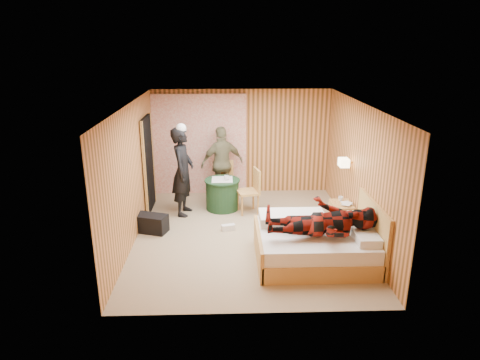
{
  "coord_description": "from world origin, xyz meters",
  "views": [
    {
      "loc": [
        -0.37,
        -7.51,
        3.58
      ],
      "look_at": [
        -0.12,
        0.18,
        1.05
      ],
      "focal_mm": 32.0,
      "sensor_mm": 36.0,
      "label": 1
    }
  ],
  "objects_px": {
    "nightstand": "(341,216)",
    "man_on_bed": "(322,213)",
    "chair_near": "(252,188)",
    "wall_lamp": "(344,163)",
    "round_table": "(222,194)",
    "woman_standing": "(183,172)",
    "man_at_table": "(222,163)",
    "duffel_bag": "(151,223)",
    "bed": "(316,244)",
    "chair_far": "(223,177)"
  },
  "relations": [
    {
      "from": "chair_near",
      "to": "duffel_bag",
      "type": "height_order",
      "value": "chair_near"
    },
    {
      "from": "nightstand",
      "to": "chair_near",
      "type": "distance_m",
      "value": 1.97
    },
    {
      "from": "chair_near",
      "to": "man_on_bed",
      "type": "xyz_separation_m",
      "value": [
        0.98,
        -2.4,
        0.39
      ]
    },
    {
      "from": "round_table",
      "to": "chair_near",
      "type": "xyz_separation_m",
      "value": [
        0.64,
        -0.21,
        0.22
      ]
    },
    {
      "from": "bed",
      "to": "woman_standing",
      "type": "xyz_separation_m",
      "value": [
        -2.42,
        2.13,
        0.64
      ]
    },
    {
      "from": "duffel_bag",
      "to": "woman_standing",
      "type": "bearing_deg",
      "value": 76.9
    },
    {
      "from": "man_at_table",
      "to": "nightstand",
      "type": "bearing_deg",
      "value": 122.72
    },
    {
      "from": "wall_lamp",
      "to": "chair_far",
      "type": "height_order",
      "value": "wall_lamp"
    },
    {
      "from": "wall_lamp",
      "to": "man_at_table",
      "type": "xyz_separation_m",
      "value": [
        -2.39,
        1.55,
        -0.44
      ]
    },
    {
      "from": "woman_standing",
      "to": "round_table",
      "type": "bearing_deg",
      "value": -64.86
    },
    {
      "from": "nightstand",
      "to": "man_at_table",
      "type": "height_order",
      "value": "man_at_table"
    },
    {
      "from": "chair_near",
      "to": "duffel_bag",
      "type": "xyz_separation_m",
      "value": [
        -2.02,
        -0.95,
        -0.39
      ]
    },
    {
      "from": "woman_standing",
      "to": "man_at_table",
      "type": "distance_m",
      "value": 1.22
    },
    {
      "from": "duffel_bag",
      "to": "man_on_bed",
      "type": "distance_m",
      "value": 3.42
    },
    {
      "from": "wall_lamp",
      "to": "bed",
      "type": "relative_size",
      "value": 0.13
    },
    {
      "from": "round_table",
      "to": "duffel_bag",
      "type": "distance_m",
      "value": 1.81
    },
    {
      "from": "nightstand",
      "to": "man_on_bed",
      "type": "bearing_deg",
      "value": -116.54
    },
    {
      "from": "wall_lamp",
      "to": "woman_standing",
      "type": "distance_m",
      "value": 3.3
    },
    {
      "from": "wall_lamp",
      "to": "man_at_table",
      "type": "distance_m",
      "value": 2.88
    },
    {
      "from": "wall_lamp",
      "to": "nightstand",
      "type": "height_order",
      "value": "wall_lamp"
    },
    {
      "from": "round_table",
      "to": "chair_near",
      "type": "height_order",
      "value": "chair_near"
    },
    {
      "from": "nightstand",
      "to": "bed",
      "type": "bearing_deg",
      "value": -121.38
    },
    {
      "from": "round_table",
      "to": "duffel_bag",
      "type": "bearing_deg",
      "value": -140.03
    },
    {
      "from": "man_at_table",
      "to": "man_on_bed",
      "type": "xyz_separation_m",
      "value": [
        1.62,
        -3.25,
        0.09
      ]
    },
    {
      "from": "chair_near",
      "to": "woman_standing",
      "type": "distance_m",
      "value": 1.51
    },
    {
      "from": "bed",
      "to": "chair_near",
      "type": "height_order",
      "value": "bed"
    },
    {
      "from": "bed",
      "to": "chair_far",
      "type": "bearing_deg",
      "value": 117.71
    },
    {
      "from": "nightstand",
      "to": "duffel_bag",
      "type": "xyz_separation_m",
      "value": [
        -3.73,
        -0.01,
        -0.1
      ]
    },
    {
      "from": "chair_far",
      "to": "man_at_table",
      "type": "height_order",
      "value": "man_at_table"
    },
    {
      "from": "duffel_bag",
      "to": "wall_lamp",
      "type": "bearing_deg",
      "value": 22.45
    },
    {
      "from": "wall_lamp",
      "to": "man_at_table",
      "type": "height_order",
      "value": "man_at_table"
    },
    {
      "from": "chair_far",
      "to": "duffel_bag",
      "type": "bearing_deg",
      "value": -112.42
    },
    {
      "from": "wall_lamp",
      "to": "bed",
      "type": "height_order",
      "value": "wall_lamp"
    },
    {
      "from": "round_table",
      "to": "chair_far",
      "type": "distance_m",
      "value": 0.65
    },
    {
      "from": "bed",
      "to": "duffel_bag",
      "type": "xyz_separation_m",
      "value": [
        -2.98,
        1.22,
        -0.13
      ]
    },
    {
      "from": "bed",
      "to": "duffel_bag",
      "type": "distance_m",
      "value": 3.22
    },
    {
      "from": "wall_lamp",
      "to": "chair_near",
      "type": "distance_m",
      "value": 2.03
    },
    {
      "from": "round_table",
      "to": "duffel_bag",
      "type": "relative_size",
      "value": 1.26
    },
    {
      "from": "bed",
      "to": "woman_standing",
      "type": "relative_size",
      "value": 1.04
    },
    {
      "from": "wall_lamp",
      "to": "chair_near",
      "type": "height_order",
      "value": "wall_lamp"
    },
    {
      "from": "round_table",
      "to": "woman_standing",
      "type": "xyz_separation_m",
      "value": [
        -0.82,
        -0.25,
        0.6
      ]
    },
    {
      "from": "nightstand",
      "to": "chair_far",
      "type": "xyz_separation_m",
      "value": [
        -2.33,
        1.76,
        0.26
      ]
    },
    {
      "from": "wall_lamp",
      "to": "man_at_table",
      "type": "bearing_deg",
      "value": 147.09
    },
    {
      "from": "chair_near",
      "to": "duffel_bag",
      "type": "distance_m",
      "value": 2.26
    },
    {
      "from": "chair_far",
      "to": "woman_standing",
      "type": "height_order",
      "value": "woman_standing"
    },
    {
      "from": "wall_lamp",
      "to": "round_table",
      "type": "relative_size",
      "value": 0.34
    },
    {
      "from": "chair_near",
      "to": "nightstand",
      "type": "bearing_deg",
      "value": 48.38
    },
    {
      "from": "man_at_table",
      "to": "man_on_bed",
      "type": "relative_size",
      "value": 0.97
    },
    {
      "from": "round_table",
      "to": "chair_near",
      "type": "relative_size",
      "value": 0.8
    },
    {
      "from": "wall_lamp",
      "to": "man_on_bed",
      "type": "height_order",
      "value": "man_on_bed"
    }
  ]
}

